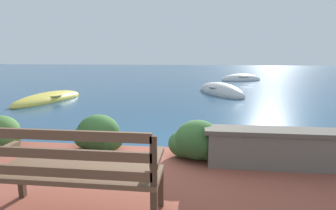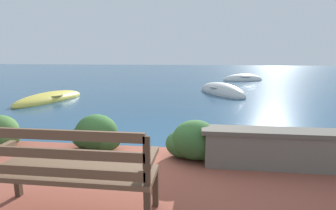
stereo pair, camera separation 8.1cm
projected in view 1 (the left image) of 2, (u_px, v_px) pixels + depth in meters
The scene contains 10 objects.
ground_plane at pixel (152, 158), 4.58m from camera, with size 80.00×80.00×0.00m.
park_bench at pixel (76, 170), 2.51m from camera, with size 1.64×0.48×0.93m.
stone_wall at pixel (293, 149), 3.66m from camera, with size 2.47×0.39×0.55m.
hedge_clump_far_left at pixel (0, 133), 4.54m from camera, with size 0.79×0.57×0.54m.
hedge_clump_left at pixel (98, 135), 4.35m from camera, with size 0.88×0.63×0.60m.
hedge_clump_centre at pixel (197, 142), 3.98m from camera, with size 0.89×0.64×0.60m.
hedge_clump_right at pixel (330, 149), 3.75m from camera, with size 0.80×0.58×0.54m.
rowboat_nearest at pixel (49, 100), 10.17m from camera, with size 1.71×3.50×0.61m.
rowboat_mid at pixel (221, 92), 12.04m from camera, with size 2.48×3.46×0.88m.
rowboat_far at pixel (241, 80), 17.95m from camera, with size 2.87×1.71×0.81m.
Camera 1 is at (0.76, -4.26, 1.80)m, focal length 28.00 mm.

